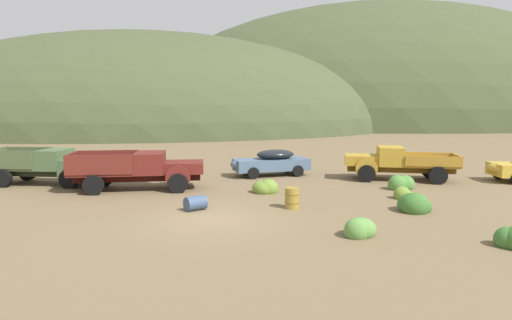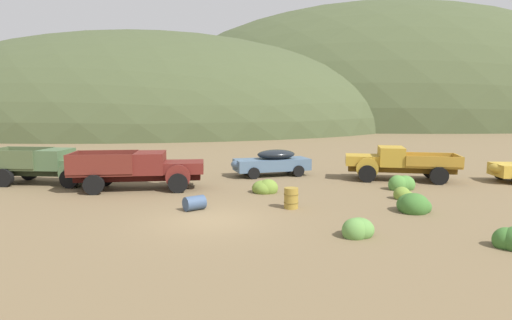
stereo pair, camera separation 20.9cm
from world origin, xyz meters
name	(u,v)px [view 1 (the left image)]	position (x,y,z in m)	size (l,w,h in m)	color
ground_plane	(212,220)	(0.00, 0.00, 0.00)	(300.00, 300.00, 0.00)	brown
hill_far_left	(145,128)	(-11.77, 61.30, 0.00)	(85.11, 58.78, 32.53)	#424C2D
hill_center	(382,122)	(39.93, 82.37, 0.00)	(113.33, 78.83, 52.93)	#424C2D
truck_weathered_green	(52,166)	(-8.51, 8.02, 1.01)	(6.12, 3.18, 1.91)	#232B1B
truck_oxblood	(147,169)	(-3.26, 6.11, 1.02)	(6.53, 2.56, 1.91)	black
car_chalk_blue	(269,162)	(3.41, 9.65, 0.81)	(4.95, 2.56, 1.57)	slate
truck_mustard	(391,163)	(10.15, 7.56, 0.99)	(6.40, 3.65, 1.89)	#593D12
oil_drum_tipped	(195,203)	(-0.67, 1.54, 0.29)	(1.01, 0.93, 0.59)	#384C6B
oil_drum_foreground	(292,198)	(3.30, 1.47, 0.43)	(0.62, 0.62, 0.86)	olive
bush_lone_scrub	(401,184)	(9.55, 4.85, 0.25)	(1.41, 0.99, 0.97)	#4C8438
bush_front_right	(415,205)	(8.12, 0.45, 0.25)	(1.36, 1.31, 1.01)	#3D702D
bush_back_edge	(404,195)	(8.70, 2.72, 0.17)	(0.89, 0.76, 0.73)	olive
bush_front_left	(265,188)	(2.56, 4.68, 0.22)	(1.27, 1.04, 0.87)	olive
bush_near_barrel	(359,230)	(4.79, -2.48, 0.22)	(1.11, 0.98, 0.82)	#5B8E42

